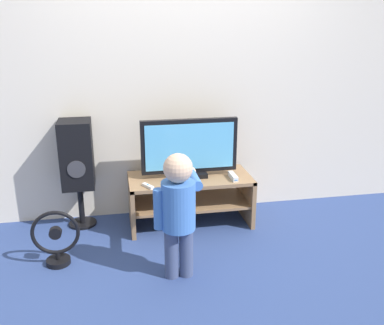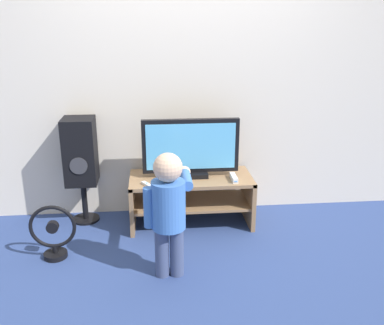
# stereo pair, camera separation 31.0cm
# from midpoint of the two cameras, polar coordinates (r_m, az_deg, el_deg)

# --- Properties ---
(ground_plane) EXTENTS (16.00, 16.00, 0.00)m
(ground_plane) POSITION_cam_midpoint_polar(r_m,az_deg,el_deg) (3.71, -1.99, -9.68)
(ground_plane) COLOR navy
(wall_back) EXTENTS (10.00, 0.06, 2.60)m
(wall_back) POSITION_cam_midpoint_polar(r_m,az_deg,el_deg) (3.87, -3.55, 11.77)
(wall_back) COLOR silver
(wall_back) RESTS_ON ground_plane
(tv_stand) EXTENTS (1.07, 0.50, 0.44)m
(tv_stand) POSITION_cam_midpoint_polar(r_m,az_deg,el_deg) (3.81, -2.61, -4.04)
(tv_stand) COLOR #93704C
(tv_stand) RESTS_ON ground_plane
(television) EXTENTS (0.84, 0.20, 0.51)m
(television) POSITION_cam_midpoint_polar(r_m,az_deg,el_deg) (3.69, -2.75, 1.82)
(television) COLOR black
(television) RESTS_ON tv_stand
(game_console) EXTENTS (0.04, 0.19, 0.04)m
(game_console) POSITION_cam_midpoint_polar(r_m,az_deg,el_deg) (3.70, 3.12, -1.90)
(game_console) COLOR white
(game_console) RESTS_ON tv_stand
(remote_primary) EXTENTS (0.10, 0.13, 0.03)m
(remote_primary) POSITION_cam_midpoint_polar(r_m,az_deg,el_deg) (3.55, -8.40, -3.16)
(remote_primary) COLOR white
(remote_primary) RESTS_ON tv_stand
(remote_secondary) EXTENTS (0.09, 0.13, 0.03)m
(remote_secondary) POSITION_cam_midpoint_polar(r_m,az_deg,el_deg) (3.62, -3.29, -2.54)
(remote_secondary) COLOR white
(remote_secondary) RESTS_ON tv_stand
(child) EXTENTS (0.35, 0.51, 0.92)m
(child) POSITION_cam_midpoint_polar(r_m,az_deg,el_deg) (2.94, -4.84, -5.85)
(child) COLOR #3F4C72
(child) RESTS_ON ground_plane
(speaker_tower) EXTENTS (0.27, 0.29, 0.96)m
(speaker_tower) POSITION_cam_midpoint_polar(r_m,az_deg,el_deg) (3.82, -17.37, 0.66)
(speaker_tower) COLOR black
(speaker_tower) RESTS_ON ground_plane
(floor_fan) EXTENTS (0.35, 0.18, 0.44)m
(floor_fan) POSITION_cam_midpoint_polar(r_m,az_deg,el_deg) (3.42, -20.20, -9.75)
(floor_fan) COLOR black
(floor_fan) RESTS_ON ground_plane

